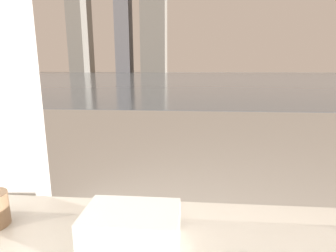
# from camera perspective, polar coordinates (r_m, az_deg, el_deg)

# --- Properties ---
(towel_stack) EXTENTS (0.29, 0.18, 0.12)m
(towel_stack) POSITION_cam_1_polar(r_m,az_deg,el_deg) (0.88, -7.86, -21.17)
(towel_stack) COLOR white
(towel_stack) RESTS_ON bathtub
(harbor_water) EXTENTS (180.00, 110.00, 0.01)m
(harbor_water) POSITION_cam_1_polar(r_m,az_deg,el_deg) (61.91, 4.68, 11.07)
(harbor_water) COLOR slate
(harbor_water) RESTS_ON ground_plane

